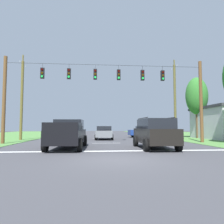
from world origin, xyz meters
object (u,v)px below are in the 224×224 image
at_px(overhead_signal_span, 106,94).
at_px(utility_pole_near_left, 22,99).
at_px(distant_car_crossing_white, 55,131).
at_px(distant_car_far_parked, 104,132).
at_px(utility_pole_mid_right, 175,100).
at_px(pickup_truck, 68,134).
at_px(distant_car_oncoming, 144,132).
at_px(suv_black, 155,133).
at_px(tree_roadside_right, 197,96).

height_order(overhead_signal_span, utility_pole_near_left, utility_pole_near_left).
distance_m(distant_car_crossing_white, distant_car_far_parked, 9.81).
bearing_deg(utility_pole_mid_right, pickup_truck, -138.47).
distance_m(distant_car_far_parked, utility_pole_mid_right, 9.57).
bearing_deg(overhead_signal_span, distant_car_oncoming, 58.77).
bearing_deg(utility_pole_mid_right, distant_car_oncoming, 131.16).
distance_m(pickup_truck, suv_black, 5.86).
distance_m(distant_car_crossing_white, tree_roadside_right, 20.04).
bearing_deg(utility_pole_near_left, suv_black, -39.11).
bearing_deg(distant_car_far_parked, distant_car_crossing_white, 134.05).
distance_m(distant_car_crossing_white, utility_pole_near_left, 8.67).
height_order(distant_car_crossing_white, utility_pole_mid_right, utility_pole_mid_right).
height_order(suv_black, distant_car_far_parked, suv_black).
relative_size(overhead_signal_span, suv_black, 3.75).
relative_size(distant_car_far_parked, utility_pole_near_left, 0.46).
height_order(overhead_signal_span, distant_car_crossing_white, overhead_signal_span).
bearing_deg(suv_black, utility_pole_near_left, 140.89).
distance_m(overhead_signal_span, suv_black, 6.60).
bearing_deg(distant_car_crossing_white, utility_pole_near_left, -107.41).
bearing_deg(distant_car_far_parked, tree_roadside_right, 6.29).
bearing_deg(utility_pole_mid_right, overhead_signal_span, -145.39).
distance_m(distant_car_oncoming, distant_car_far_parked, 7.00).
relative_size(distant_car_oncoming, distant_car_far_parked, 1.00).
bearing_deg(distant_car_far_parked, distant_car_oncoming, 35.57).
relative_size(pickup_truck, distant_car_crossing_white, 1.23).
relative_size(suv_black, tree_roadside_right, 0.62).
xyz_separation_m(pickup_truck, utility_pole_mid_right, (11.59, 10.27, 3.74)).
xyz_separation_m(overhead_signal_span, distant_car_crossing_white, (-6.75, 12.49, -3.64)).
relative_size(distant_car_far_parked, utility_pole_mid_right, 0.45).
bearing_deg(utility_pole_mid_right, suv_black, -117.95).
xyz_separation_m(distant_car_crossing_white, utility_pole_near_left, (-2.34, -7.45, 3.76)).
height_order(distant_car_oncoming, distant_car_far_parked, same).
bearing_deg(distant_car_crossing_white, suv_black, -60.55).
distance_m(suv_black, utility_pole_near_left, 15.98).
distance_m(pickup_truck, utility_pole_near_left, 11.73).
distance_m(pickup_truck, tree_roadside_right, 18.85).
bearing_deg(distant_car_oncoming, tree_roadside_right, -24.25).
relative_size(pickup_truck, distant_car_oncoming, 1.24).
bearing_deg(pickup_truck, utility_pole_mid_right, 41.53).
height_order(distant_car_oncoming, utility_pole_near_left, utility_pole_near_left).
bearing_deg(utility_pole_near_left, distant_car_oncoming, 16.76).
xyz_separation_m(pickup_truck, tree_roadside_right, (14.72, 10.95, 4.35)).
bearing_deg(pickup_truck, overhead_signal_span, 56.23).
xyz_separation_m(pickup_truck, distant_car_oncoming, (8.58, 13.71, -0.18)).
distance_m(distant_car_oncoming, utility_pole_near_left, 15.96).
height_order(pickup_truck, tree_roadside_right, tree_roadside_right).
xyz_separation_m(overhead_signal_span, pickup_truck, (-2.81, -4.21, -3.46)).
distance_m(pickup_truck, utility_pole_mid_right, 15.93).
relative_size(overhead_signal_span, tree_roadside_right, 2.33).
distance_m(distant_car_crossing_white, utility_pole_mid_right, 17.26).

